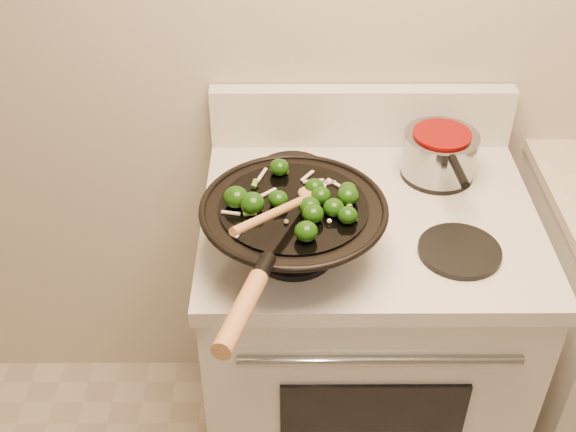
{
  "coord_description": "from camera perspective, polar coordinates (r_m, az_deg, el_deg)",
  "views": [
    {
      "loc": [
        -0.4,
        -0.16,
        1.95
      ],
      "look_at": [
        -0.39,
        1.02,
        1.03
      ],
      "focal_mm": 45.0,
      "sensor_mm": 36.0,
      "label": 1
    }
  ],
  "objects": [
    {
      "name": "wooden_spoon",
      "position": [
        1.43,
        0.35,
        0.92
      ],
      "size": [
        0.2,
        0.28,
        0.1
      ],
      "color": "#B37846",
      "rests_on": "wok"
    },
    {
      "name": "wok",
      "position": [
        1.51,
        0.4,
        -0.85
      ],
      "size": [
        0.39,
        0.64,
        0.18
      ],
      "color": "black",
      "rests_on": "stove"
    },
    {
      "name": "saucepan",
      "position": [
        1.8,
        11.91,
        4.94
      ],
      "size": [
        0.18,
        0.29,
        0.11
      ],
      "color": "gray",
      "rests_on": "stove"
    },
    {
      "name": "stove",
      "position": [
        2.0,
        5.56,
        -9.81
      ],
      "size": [
        0.78,
        0.67,
        1.08
      ],
      "color": "silver",
      "rests_on": "ground"
    },
    {
      "name": "stirfry",
      "position": [
        1.47,
        0.92,
        1.18
      ],
      "size": [
        0.28,
        0.27,
        0.05
      ],
      "color": "#123608",
      "rests_on": "wok"
    }
  ]
}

